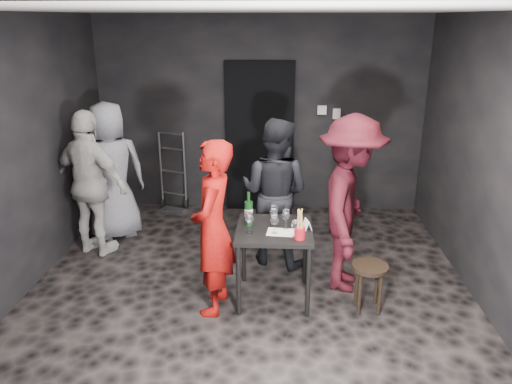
# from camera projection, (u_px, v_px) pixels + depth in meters

# --- Properties ---
(floor) EXTENTS (4.50, 5.00, 0.02)m
(floor) POSITION_uv_depth(u_px,v_px,m) (249.00, 295.00, 5.02)
(floor) COLOR black
(floor) RESTS_ON ground
(ceiling) EXTENTS (4.50, 5.00, 0.02)m
(ceiling) POSITION_uv_depth(u_px,v_px,m) (247.00, 10.00, 4.12)
(ceiling) COLOR silver
(ceiling) RESTS_ON ground
(wall_back) EXTENTS (4.50, 0.04, 2.70)m
(wall_back) POSITION_uv_depth(u_px,v_px,m) (260.00, 116.00, 6.93)
(wall_back) COLOR black
(wall_back) RESTS_ON ground
(wall_front) EXTENTS (4.50, 0.04, 2.70)m
(wall_front) POSITION_uv_depth(u_px,v_px,m) (210.00, 325.00, 2.22)
(wall_front) COLOR black
(wall_front) RESTS_ON ground
(wall_left) EXTENTS (0.04, 5.00, 2.70)m
(wall_left) POSITION_uv_depth(u_px,v_px,m) (9.00, 163.00, 4.68)
(wall_left) COLOR black
(wall_left) RESTS_ON ground
(wall_right) EXTENTS (0.04, 5.00, 2.70)m
(wall_right) POSITION_uv_depth(u_px,v_px,m) (498.00, 170.00, 4.46)
(wall_right) COLOR black
(wall_right) RESTS_ON ground
(doorway) EXTENTS (0.95, 0.10, 2.10)m
(doorway) POSITION_uv_depth(u_px,v_px,m) (260.00, 138.00, 6.97)
(doorway) COLOR black
(doorway) RESTS_ON ground
(wallbox_upper) EXTENTS (0.12, 0.06, 0.12)m
(wallbox_upper) POSITION_uv_depth(u_px,v_px,m) (322.00, 110.00, 6.80)
(wallbox_upper) COLOR #B7B7B2
(wallbox_upper) RESTS_ON wall_back
(wallbox_lower) EXTENTS (0.10, 0.06, 0.14)m
(wallbox_lower) POSITION_uv_depth(u_px,v_px,m) (336.00, 114.00, 6.81)
(wallbox_lower) COLOR #B7B7B2
(wallbox_lower) RESTS_ON wall_back
(hand_truck) EXTENTS (0.38, 0.33, 1.14)m
(hand_truck) POSITION_uv_depth(u_px,v_px,m) (174.00, 196.00, 7.19)
(hand_truck) COLOR #B2B2B7
(hand_truck) RESTS_ON floor
(tasting_table) EXTENTS (0.72, 0.72, 0.75)m
(tasting_table) POSITION_uv_depth(u_px,v_px,m) (274.00, 238.00, 4.77)
(tasting_table) COLOR black
(tasting_table) RESTS_ON floor
(stool) EXTENTS (0.34, 0.34, 0.47)m
(stool) POSITION_uv_depth(u_px,v_px,m) (369.00, 274.00, 4.66)
(stool) COLOR black
(stool) RESTS_ON floor
(server_red) EXTENTS (0.49, 0.70, 1.82)m
(server_red) POSITION_uv_depth(u_px,v_px,m) (213.00, 220.00, 4.51)
(server_red) COLOR #A90E0A
(server_red) RESTS_ON floor
(woman_black) EXTENTS (1.00, 0.78, 1.82)m
(woman_black) POSITION_uv_depth(u_px,v_px,m) (275.00, 185.00, 5.45)
(woman_black) COLOR black
(woman_black) RESTS_ON floor
(man_maroon) EXTENTS (0.90, 1.48, 2.14)m
(man_maroon) POSITION_uv_depth(u_px,v_px,m) (351.00, 188.00, 4.87)
(man_maroon) COLOR #390C14
(man_maroon) RESTS_ON floor
(bystander_cream) EXTENTS (1.25, 0.93, 1.93)m
(bystander_cream) POSITION_uv_depth(u_px,v_px,m) (90.00, 175.00, 5.63)
(bystander_cream) COLOR silver
(bystander_cream) RESTS_ON floor
(bystander_grey) EXTENTS (1.09, 0.94, 1.97)m
(bystander_grey) POSITION_uv_depth(u_px,v_px,m) (110.00, 162.00, 6.06)
(bystander_grey) COLOR gray
(bystander_grey) RESTS_ON floor
(tasting_mat) EXTENTS (0.30, 0.21, 0.00)m
(tasting_mat) POSITION_uv_depth(u_px,v_px,m) (282.00, 232.00, 4.64)
(tasting_mat) COLOR white
(tasting_mat) RESTS_ON tasting_table
(wine_glass_a) EXTENTS (0.09, 0.09, 0.22)m
(wine_glass_a) POSITION_uv_depth(u_px,v_px,m) (249.00, 222.00, 4.61)
(wine_glass_a) COLOR white
(wine_glass_a) RESTS_ON tasting_table
(wine_glass_b) EXTENTS (0.08, 0.08, 0.20)m
(wine_glass_b) POSITION_uv_depth(u_px,v_px,m) (249.00, 214.00, 4.82)
(wine_glass_b) COLOR white
(wine_glass_b) RESTS_ON tasting_table
(wine_glass_c) EXTENTS (0.11, 0.11, 0.21)m
(wine_glass_c) POSITION_uv_depth(u_px,v_px,m) (274.00, 214.00, 4.79)
(wine_glass_c) COLOR white
(wine_glass_c) RESTS_ON tasting_table
(wine_glass_d) EXTENTS (0.10, 0.10, 0.21)m
(wine_glass_d) POSITION_uv_depth(u_px,v_px,m) (275.00, 223.00, 4.59)
(wine_glass_d) COLOR white
(wine_glass_d) RESTS_ON tasting_table
(wine_glass_e) EXTENTS (0.08, 0.08, 0.18)m
(wine_glass_e) POSITION_uv_depth(u_px,v_px,m) (295.00, 228.00, 4.53)
(wine_glass_e) COLOR white
(wine_glass_e) RESTS_ON tasting_table
(wine_glass_f) EXTENTS (0.09, 0.09, 0.21)m
(wine_glass_f) POSITION_uv_depth(u_px,v_px,m) (286.00, 218.00, 4.69)
(wine_glass_f) COLOR white
(wine_glass_f) RESTS_ON tasting_table
(wine_bottle) EXTENTS (0.08, 0.08, 0.33)m
(wine_bottle) POSITION_uv_depth(u_px,v_px,m) (249.00, 212.00, 4.77)
(wine_bottle) COLOR black
(wine_bottle) RESTS_ON tasting_table
(breadstick_cup) EXTENTS (0.10, 0.10, 0.30)m
(breadstick_cup) POSITION_uv_depth(u_px,v_px,m) (300.00, 225.00, 4.47)
(breadstick_cup) COLOR #B6111B
(breadstick_cup) RESTS_ON tasting_table
(reserved_card) EXTENTS (0.10, 0.14, 0.09)m
(reserved_card) POSITION_uv_depth(u_px,v_px,m) (306.00, 224.00, 4.71)
(reserved_card) COLOR white
(reserved_card) RESTS_ON tasting_table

